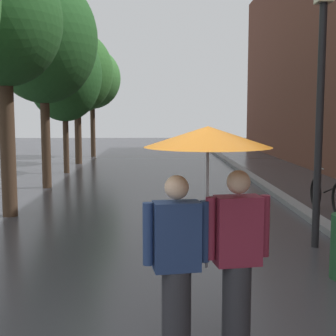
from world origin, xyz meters
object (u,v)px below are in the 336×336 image
object	(u,v)px
street_tree_4	(77,73)
street_tree_5	(92,79)
street_tree_3	(64,75)
couple_under_umbrella	(208,205)
street_lamp_post	(320,95)
street_tree_2	(43,39)
street_tree_1	(3,21)

from	to	relation	value
street_tree_4	street_tree_5	xyz separation A→B (m)	(0.16, 3.50, 0.00)
street_tree_3	street_tree_4	size ratio (longest dim) A/B	0.92
couple_under_umbrella	street_lamp_post	bearing A→B (deg)	58.03
street_tree_2	street_tree_3	bearing A→B (deg)	91.81
street_tree_5	street_lamp_post	world-z (taller)	street_tree_5
street_tree_3	street_tree_4	world-z (taller)	street_tree_4
street_tree_5	couple_under_umbrella	xyz separation A→B (m)	(3.78, -20.15, -2.59)
street_tree_3	street_lamp_post	size ratio (longest dim) A/B	1.27
street_tree_2	street_lamp_post	size ratio (longest dim) A/B	1.46
street_tree_2	street_tree_3	world-z (taller)	street_tree_2
street_tree_1	street_tree_4	distance (m)	10.77
street_tree_1	couple_under_umbrella	xyz separation A→B (m)	(3.59, -5.89, -2.68)
street_tree_4	street_tree_1	bearing A→B (deg)	-88.12
street_tree_2	street_tree_3	distance (m)	3.62
street_tree_3	street_tree_4	bearing A→B (deg)	91.95
street_tree_5	couple_under_umbrella	size ratio (longest dim) A/B	2.68
street_tree_1	street_tree_4	bearing A→B (deg)	91.88
street_tree_1	street_lamp_post	size ratio (longest dim) A/B	1.30
street_tree_4	street_tree_5	world-z (taller)	street_tree_4
couple_under_umbrella	street_lamp_post	world-z (taller)	street_lamp_post
street_lamp_post	street_tree_2	bearing A→B (deg)	132.58
street_lamp_post	street_tree_5	bearing A→B (deg)	109.44
street_tree_5	street_lamp_post	distance (m)	17.82
couple_under_umbrella	street_tree_4	bearing A→B (deg)	103.33
street_tree_2	street_tree_5	size ratio (longest dim) A/B	1.11
street_tree_2	street_lamp_post	bearing A→B (deg)	-47.42
street_tree_2	street_tree_5	xyz separation A→B (m)	(-0.06, 10.38, -0.32)
street_tree_1	street_tree_2	size ratio (longest dim) A/B	0.89
street_tree_4	street_tree_5	bearing A→B (deg)	87.36
street_tree_5	street_lamp_post	xyz separation A→B (m)	(5.91, -16.74, -1.50)
street_tree_3	street_tree_5	world-z (taller)	street_tree_5
street_tree_4	street_tree_5	distance (m)	3.50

